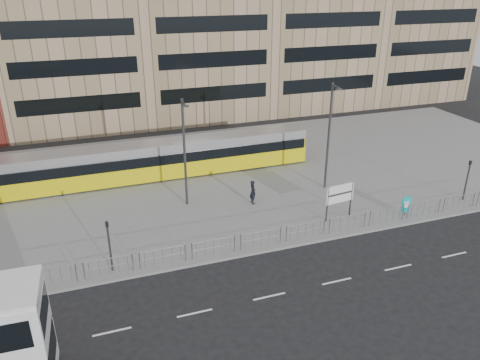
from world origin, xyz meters
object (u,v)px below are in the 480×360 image
object	(u,v)px
ad_panel	(406,205)
lamp_post_west	(185,149)
station_sign	(340,195)
traffic_light_west	(109,240)
pedestrian	(253,192)
lamp_post_east	(329,133)
tram	(159,160)
traffic_light_east	(468,175)

from	to	relation	value
ad_panel	lamp_post_west	world-z (taller)	lamp_post_west
ad_panel	station_sign	bearing A→B (deg)	161.25
traffic_light_west	lamp_post_west	world-z (taller)	lamp_post_west
pedestrian	lamp_post_east	bearing A→B (deg)	-83.83
ad_panel	lamp_post_east	world-z (taller)	lamp_post_east
tram	pedestrian	world-z (taller)	tram
station_sign	traffic_light_west	bearing A→B (deg)	177.92
tram	pedestrian	bearing A→B (deg)	-52.76
pedestrian	traffic_light_west	distance (m)	11.75
station_sign	lamp_post_east	distance (m)	5.72
station_sign	ad_panel	xyz separation A→B (m)	(4.58, -1.17, -0.92)
pedestrian	traffic_light_west	xyz separation A→B (m)	(-10.43, -5.30, 1.08)
traffic_light_east	traffic_light_west	bearing A→B (deg)	159.70
tram	traffic_light_west	distance (m)	13.35
lamp_post_west	lamp_post_east	bearing A→B (deg)	-3.66
station_sign	lamp_post_west	size ratio (longest dim) A/B	0.32
pedestrian	lamp_post_west	bearing A→B (deg)	72.65
traffic_light_west	lamp_post_east	world-z (taller)	lamp_post_east
ad_panel	lamp_post_west	size ratio (longest dim) A/B	0.18
tram	ad_panel	world-z (taller)	tram
traffic_light_east	ad_panel	bearing A→B (deg)	164.43
ad_panel	lamp_post_west	bearing A→B (deg)	150.00
tram	lamp_post_west	xyz separation A→B (m)	(0.94, -5.69, 2.75)
ad_panel	pedestrian	bearing A→B (deg)	146.25
lamp_post_west	pedestrian	bearing A→B (deg)	-17.14
tram	lamp_post_west	bearing A→B (deg)	-81.10
tram	traffic_light_west	size ratio (longest dim) A/B	8.18
lamp_post_west	traffic_light_west	bearing A→B (deg)	-131.31
tram	pedestrian	xyz separation A→B (m)	(5.47, -7.09, -0.60)
traffic_light_east	lamp_post_east	bearing A→B (deg)	126.43
station_sign	traffic_light_west	xyz separation A→B (m)	(-15.12, -1.26, 0.25)
station_sign	lamp_post_west	xyz separation A→B (m)	(-9.23, 5.44, 2.52)
tram	lamp_post_east	distance (m)	13.73
traffic_light_west	lamp_post_east	xyz separation A→B (m)	(16.74, 6.01, 2.50)
ad_panel	lamp_post_east	size ratio (longest dim) A/B	0.17
station_sign	traffic_light_west	distance (m)	15.17
pedestrian	lamp_post_east	distance (m)	7.29
pedestrian	traffic_light_east	world-z (taller)	traffic_light_east
tram	traffic_light_east	distance (m)	23.47
station_sign	traffic_light_east	world-z (taller)	traffic_light_east
tram	ad_panel	xyz separation A→B (m)	(14.75, -12.29, -0.69)
lamp_post_east	traffic_light_east	bearing A→B (deg)	-31.63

